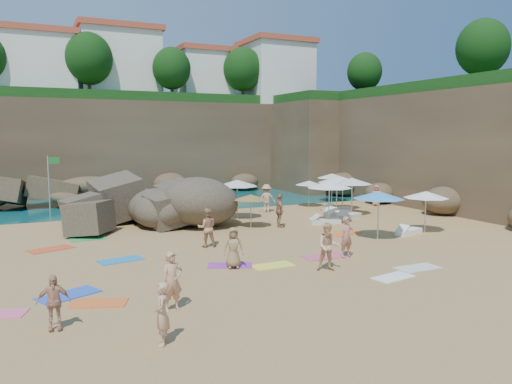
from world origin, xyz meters
name	(u,v)px	position (x,y,z in m)	size (l,w,h in m)	color
ground	(245,242)	(0.00, 0.00, 0.00)	(120.00, 120.00, 0.00)	tan
seawater	(127,185)	(0.00, 30.00, 0.00)	(120.00, 120.00, 0.00)	#0C4751
cliff_back	(157,147)	(2.00, 25.00, 4.00)	(44.00, 8.00, 8.00)	brown
cliff_right	(426,149)	(19.00, 8.00, 4.00)	(8.00, 30.00, 8.00)	brown
cliff_corner	(321,146)	(17.00, 20.00, 4.00)	(10.00, 12.00, 8.00)	brown
rock_promontory	(2,211)	(-11.00, 16.00, 0.00)	(12.00, 7.00, 2.00)	brown
clifftop_buildings	(163,70)	(2.96, 25.79, 11.24)	(28.48, 9.48, 7.00)	white
clifftop_trees	(203,62)	(4.78, 19.52, 11.26)	(35.60, 23.82, 4.40)	#11380F
rock_outcrop	(140,226)	(-3.67, 6.38, 0.00)	(6.82, 5.11, 2.73)	brown
flag_pole	(51,177)	(-7.98, 12.59, 2.42)	(0.73, 0.24, 3.80)	silver
parasol_0	(237,183)	(2.20, 6.13, 2.21)	(2.54, 2.54, 2.41)	silver
parasol_1	(343,180)	(10.27, 6.61, 2.06)	(2.38, 2.38, 2.25)	silver
parasol_2	(332,176)	(11.83, 10.24, 1.99)	(2.30, 2.30, 2.17)	silver
parasol_3	(309,183)	(8.84, 8.68, 1.72)	(1.98, 1.98, 1.87)	silver
parasol_4	(352,181)	(9.35, 4.28, 2.21)	(2.54, 2.54, 2.41)	silver
parasol_6	(251,197)	(1.76, 3.15, 1.71)	(1.97, 1.97, 1.86)	silver
parasol_8	(337,180)	(8.97, 5.41, 2.20)	(2.54, 2.54, 2.40)	silver
parasol_9	(426,195)	(9.53, -1.96, 2.01)	(2.32, 2.32, 2.19)	silver
parasol_10	(379,195)	(6.17, -2.27, 2.20)	(2.53, 2.53, 2.39)	silver
parasol_11	(329,184)	(6.38, 2.39, 2.28)	(2.63, 2.63, 2.49)	silver
lounger_0	(349,216)	(8.42, 3.25, 0.15)	(1.91, 0.64, 0.30)	silver
lounger_1	(338,214)	(8.34, 4.35, 0.16)	(2.00, 0.67, 0.31)	white
lounger_2	(337,210)	(9.32, 5.87, 0.15)	(1.93, 0.64, 0.30)	silver
lounger_3	(325,221)	(6.17, 2.47, 0.14)	(1.80, 0.60, 0.28)	silver
lounger_4	(337,215)	(8.18, 4.20, 0.12)	(1.56, 0.52, 0.24)	white
lounger_5	(409,232)	(8.42, -1.98, 0.13)	(1.70, 0.57, 0.26)	white
towel_0	(69,295)	(-8.43, -5.00, 0.02)	(1.90, 0.95, 0.03)	blue
towel_2	(99,303)	(-7.65, -6.23, 0.01)	(1.67, 0.84, 0.03)	orange
towel_5	(393,277)	(2.40, -7.85, 0.01)	(1.58, 0.79, 0.03)	white
towel_6	(230,265)	(-2.33, -3.82, 0.02)	(1.75, 0.88, 0.03)	purple
towel_7	(51,249)	(-8.61, 2.18, 0.02)	(1.89, 0.94, 0.03)	#D94E26
towel_8	(121,260)	(-6.10, -1.16, 0.02)	(1.77, 0.89, 0.03)	#247EC0
towel_9	(324,257)	(1.81, -4.20, 0.02)	(1.87, 0.93, 0.03)	#D65376
towel_10	(345,233)	(5.49, -0.46, 0.02)	(1.82, 0.91, 0.03)	orange
towel_11	(88,239)	(-6.81, 3.77, 0.02)	(1.71, 0.86, 0.03)	green
towel_12	(273,266)	(-0.83, -4.57, 0.01)	(1.68, 0.84, 0.03)	#F9FB42
towel_13	(417,268)	(4.11, -7.24, 0.02)	(1.74, 0.87, 0.03)	silver
person_stand_0	(172,281)	(-5.75, -7.74, 0.88)	(0.64, 0.42, 1.76)	tan
person_stand_1	(207,228)	(-2.03, -0.29, 0.90)	(0.87, 0.68, 1.79)	tan
person_stand_2	(266,198)	(4.98, 7.72, 0.93)	(1.20, 0.50, 1.86)	tan
person_stand_3	(280,211)	(3.26, 2.59, 0.93)	(1.09, 0.46, 1.87)	#A07250
person_stand_4	(376,196)	(13.50, 7.03, 0.75)	(0.74, 0.40, 1.51)	tan
person_stand_5	(163,201)	(-1.48, 9.63, 0.89)	(1.65, 0.48, 1.78)	#B86F5C
person_stand_6	(162,314)	(-6.65, -9.99, 0.79)	(0.58, 0.38, 1.58)	tan
person_lie_1	(54,324)	(-9.00, -7.90, 0.18)	(0.87, 1.48, 0.36)	tan
person_lie_2	(233,263)	(-2.36, -4.23, 0.21)	(0.77, 1.57, 0.42)	#99764C
person_lie_4	(346,253)	(2.59, -4.68, 0.20)	(0.62, 1.70, 0.41)	#B5735A
person_lie_5	(328,262)	(0.77, -6.07, 0.34)	(0.87, 1.79, 0.68)	#DEAB7E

